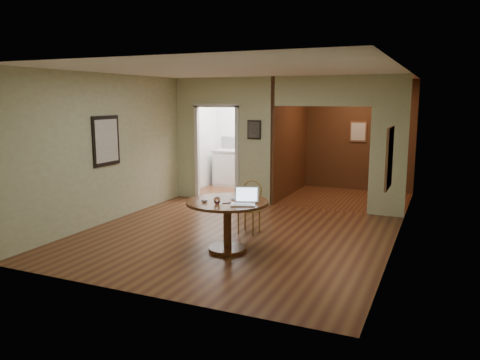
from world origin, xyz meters
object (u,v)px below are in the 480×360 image
at_px(open_laptop, 245,200).
at_px(closed_laptop, 240,199).
at_px(dining_table, 227,214).
at_px(chair, 250,204).

relative_size(open_laptop, closed_laptop, 1.28).
distance_m(open_laptop, closed_laptop, 0.29).
height_order(dining_table, open_laptop, open_laptop).
height_order(open_laptop, closed_laptop, open_laptop).
xyz_separation_m(chair, closed_laptop, (0.20, -0.91, 0.28)).
xyz_separation_m(open_laptop, closed_laptop, (-0.18, 0.22, -0.05)).
height_order(dining_table, chair, chair).
xyz_separation_m(dining_table, open_laptop, (0.32, -0.10, 0.26)).
bearing_deg(open_laptop, closed_laptop, 106.65).
distance_m(dining_table, closed_laptop, 0.28).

